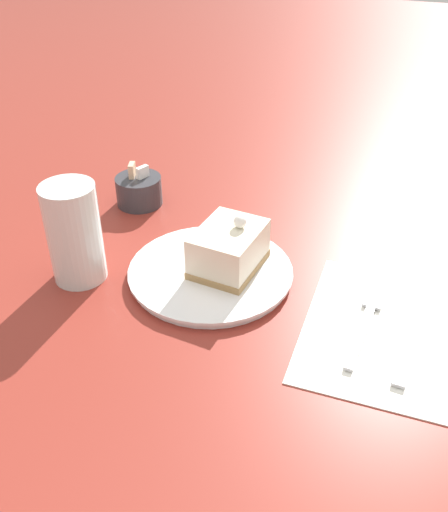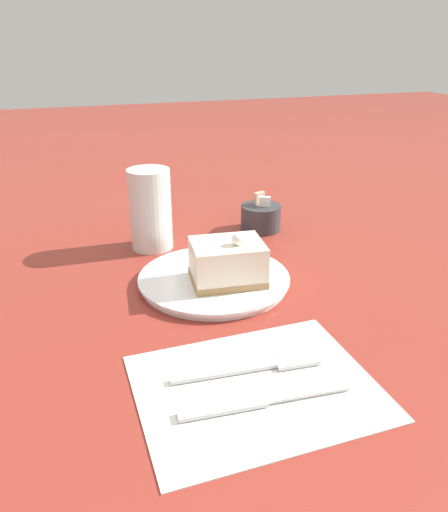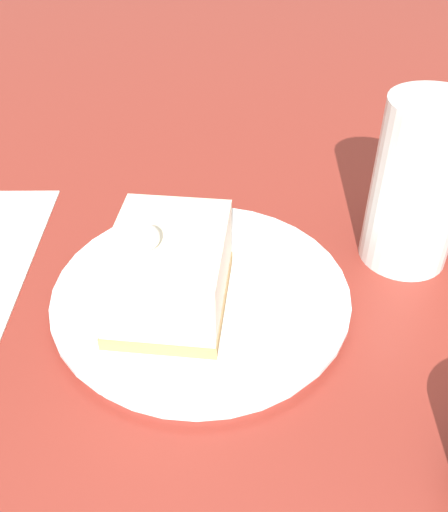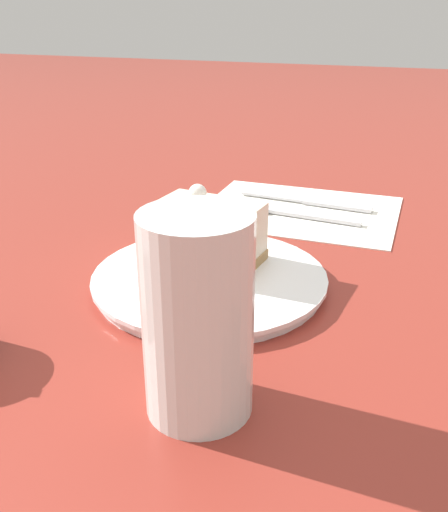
{
  "view_description": "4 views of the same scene",
  "coord_description": "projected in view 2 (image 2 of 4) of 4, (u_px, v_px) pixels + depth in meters",
  "views": [
    {
      "loc": [
        0.19,
        -0.54,
        0.44
      ],
      "look_at": [
        -0.02,
        0.02,
        0.03
      ],
      "focal_mm": 40.0,
      "sensor_mm": 36.0,
      "label": 1
    },
    {
      "loc": [
        0.57,
        -0.17,
        0.32
      ],
      "look_at": [
        -0.04,
        0.03,
        0.03
      ],
      "focal_mm": 35.0,
      "sensor_mm": 36.0,
      "label": 2
    },
    {
      "loc": [
        -0.05,
        0.32,
        0.29
      ],
      "look_at": [
        -0.05,
        0.0,
        0.03
      ],
      "focal_mm": 40.0,
      "sensor_mm": 36.0,
      "label": 3
    },
    {
      "loc": [
        -0.46,
        -0.16,
        0.24
      ],
      "look_at": [
        -0.05,
        -0.0,
        0.04
      ],
      "focal_mm": 40.0,
      "sensor_mm": 36.0,
      "label": 4
    }
  ],
  "objects": [
    {
      "name": "ground_plane",
      "position": [
        210.0,
        295.0,
        0.67
      ],
      "size": [
        4.0,
        4.0,
        0.0
      ],
      "primitive_type": "plane",
      "color": "maroon"
    },
    {
      "name": "plate",
      "position": [
        214.0,
        279.0,
        0.7
      ],
      "size": [
        0.21,
        0.21,
        0.01
      ],
      "color": "white",
      "rests_on": "ground_plane"
    },
    {
      "name": "cake_slice",
      "position": [
        228.0,
        262.0,
        0.67
      ],
      "size": [
        0.09,
        0.11,
        0.07
      ],
      "rotation": [
        0.0,
        0.0,
        -0.11
      ],
      "color": "#AD8451",
      "rests_on": "plate"
    },
    {
      "name": "napkin",
      "position": [
        256.0,
        386.0,
        0.5
      ],
      "size": [
        0.19,
        0.24,
        0.0
      ],
      "rotation": [
        0.0,
        0.0,
        0.01
      ],
      "color": "white",
      "rests_on": "ground_plane"
    },
    {
      "name": "fork",
      "position": [
        260.0,
        366.0,
        0.52
      ],
      "size": [
        0.03,
        0.16,
        0.0
      ],
      "rotation": [
        0.0,
        0.0,
        -0.08
      ],
      "color": "silver",
      "rests_on": "napkin"
    },
    {
      "name": "knife",
      "position": [
        250.0,
        403.0,
        0.47
      ],
      "size": [
        0.02,
        0.17,
        0.0
      ],
      "rotation": [
        0.0,
        0.0,
        -0.08
      ],
      "color": "silver",
      "rests_on": "napkin"
    },
    {
      "name": "sugar_bowl",
      "position": [
        261.0,
        217.0,
        0.89
      ],
      "size": [
        0.07,
        0.07,
        0.07
      ],
      "color": "#333338",
      "rests_on": "ground_plane"
    },
    {
      "name": "drinking_glass",
      "position": [
        150.0,
        209.0,
        0.8
      ],
      "size": [
        0.07,
        0.07,
        0.13
      ],
      "color": "silver",
      "rests_on": "ground_plane"
    }
  ]
}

